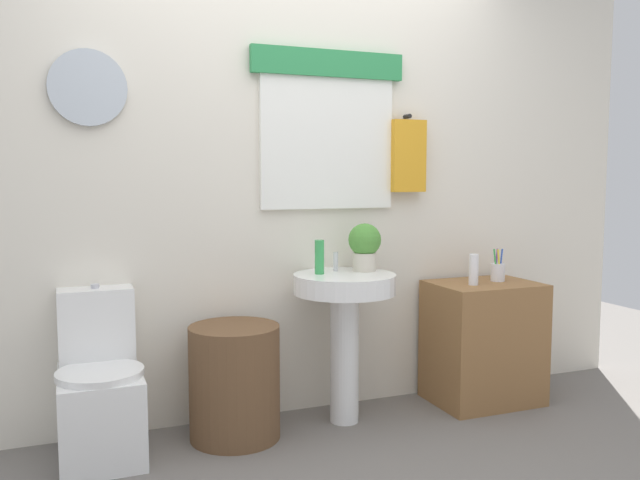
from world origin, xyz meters
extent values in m
cube|color=silver|center=(0.00, 1.15, 1.30)|extent=(4.40, 0.10, 2.60)
cube|color=white|center=(0.24, 1.08, 1.46)|extent=(0.75, 0.03, 0.71)
cube|color=#2D894C|center=(0.24, 1.07, 1.87)|extent=(0.85, 0.04, 0.14)
cylinder|color=silver|center=(-0.97, 1.08, 1.69)|extent=(0.35, 0.03, 0.35)
cylinder|color=black|center=(0.71, 1.07, 1.61)|extent=(0.02, 0.06, 0.02)
cube|color=gold|center=(0.71, 1.05, 1.39)|extent=(0.20, 0.05, 0.40)
cube|color=white|center=(-0.97, 0.85, 0.20)|extent=(0.36, 0.50, 0.39)
cylinder|color=white|center=(-0.97, 0.79, 0.41)|extent=(0.38, 0.38, 0.03)
cube|color=white|center=(-0.97, 1.02, 0.57)|extent=(0.34, 0.18, 0.36)
cylinder|color=silver|center=(-0.97, 1.02, 0.76)|extent=(0.04, 0.04, 0.02)
cylinder|color=brown|center=(-0.35, 0.85, 0.28)|extent=(0.44, 0.44, 0.56)
cylinder|color=white|center=(0.24, 0.85, 0.34)|extent=(0.15, 0.15, 0.68)
cylinder|color=white|center=(0.24, 0.85, 0.73)|extent=(0.53, 0.53, 0.10)
cylinder|color=silver|center=(0.24, 0.97, 0.83)|extent=(0.03, 0.03, 0.10)
cube|color=olive|center=(1.09, 0.85, 0.34)|extent=(0.59, 0.44, 0.68)
cylinder|color=green|center=(0.12, 0.90, 0.87)|extent=(0.05, 0.05, 0.17)
cylinder|color=beige|center=(0.38, 0.91, 0.83)|extent=(0.12, 0.12, 0.10)
sphere|color=#4C8E38|center=(0.38, 0.91, 0.94)|extent=(0.17, 0.17, 0.17)
cylinder|color=white|center=(0.99, 0.81, 0.77)|extent=(0.05, 0.05, 0.17)
cylinder|color=silver|center=(1.20, 0.87, 0.73)|extent=(0.08, 0.08, 0.10)
cylinder|color=blue|center=(1.21, 0.87, 0.78)|extent=(0.01, 0.03, 0.18)
cylinder|color=purple|center=(1.20, 0.89, 0.78)|extent=(0.02, 0.01, 0.18)
cylinder|color=green|center=(1.18, 0.87, 0.78)|extent=(0.01, 0.04, 0.18)
cylinder|color=yellow|center=(1.19, 0.85, 0.78)|extent=(0.03, 0.02, 0.18)
camera|label=1|loc=(-1.09, -2.19, 1.28)|focal=36.70mm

